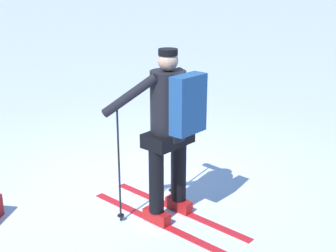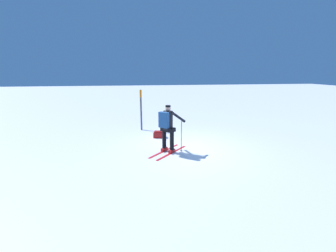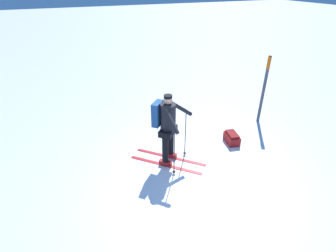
% 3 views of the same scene
% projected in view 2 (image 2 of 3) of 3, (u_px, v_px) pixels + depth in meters
% --- Properties ---
extents(ground_plane, '(80.00, 80.00, 0.00)m').
position_uv_depth(ground_plane, '(185.00, 148.00, 8.77)').
color(ground_plane, white).
extents(skier, '(1.62, 1.58, 1.76)m').
position_uv_depth(skier, '(168.00, 125.00, 8.11)').
color(skier, red).
rests_on(skier, ground_plane).
extents(dropped_backpack, '(0.39, 0.55, 0.30)m').
position_uv_depth(dropped_backpack, '(159.00, 134.00, 10.18)').
color(dropped_backpack, maroon).
rests_on(dropped_backpack, ground_plane).
extents(trail_marker, '(0.10, 0.10, 2.04)m').
position_uv_depth(trail_marker, '(141.00, 107.00, 11.26)').
color(trail_marker, '#4C4C51').
rests_on(trail_marker, ground_plane).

